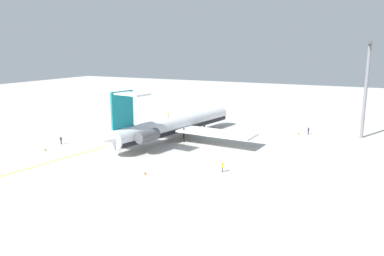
{
  "coord_description": "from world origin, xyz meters",
  "views": [
    {
      "loc": [
        72.68,
        49.75,
        19.93
      ],
      "look_at": [
        0.81,
        14.04,
        2.86
      ],
      "focal_mm": 35.27,
      "sensor_mm": 36.0,
      "label": 1
    }
  ],
  "objects_px": {
    "ground_crew_near_nose": "(61,139)",
    "ground_crew_starboard": "(222,166)",
    "main_jetliner": "(173,125)",
    "ground_crew_portside": "(308,130)",
    "ground_crew_near_tail": "(168,114)",
    "safety_cone_tail": "(145,173)",
    "safety_cone_nose": "(299,133)",
    "light_mast": "(366,86)",
    "safety_cone_wingtip": "(45,149)"
  },
  "relations": [
    {
      "from": "light_mast",
      "to": "safety_cone_nose",
      "type": "bearing_deg",
      "value": -77.82
    },
    {
      "from": "ground_crew_near_tail",
      "to": "ground_crew_near_nose",
      "type": "bearing_deg",
      "value": 57.08
    },
    {
      "from": "light_mast",
      "to": "main_jetliner",
      "type": "bearing_deg",
      "value": -60.79
    },
    {
      "from": "safety_cone_tail",
      "to": "light_mast",
      "type": "distance_m",
      "value": 53.78
    },
    {
      "from": "ground_crew_near_nose",
      "to": "ground_crew_starboard",
      "type": "xyz_separation_m",
      "value": [
        1.82,
        37.34,
        -0.01
      ]
    },
    {
      "from": "safety_cone_nose",
      "to": "safety_cone_tail",
      "type": "distance_m",
      "value": 43.55
    },
    {
      "from": "ground_crew_near_nose",
      "to": "ground_crew_portside",
      "type": "bearing_deg",
      "value": 107.67
    },
    {
      "from": "main_jetliner",
      "to": "safety_cone_nose",
      "type": "xyz_separation_m",
      "value": [
        -17.97,
        23.9,
        -3.04
      ]
    },
    {
      "from": "ground_crew_portside",
      "to": "ground_crew_near_tail",
      "type": "bearing_deg",
      "value": 28.55
    },
    {
      "from": "safety_cone_wingtip",
      "to": "safety_cone_tail",
      "type": "xyz_separation_m",
      "value": [
        3.31,
        25.72,
        0.0
      ]
    },
    {
      "from": "safety_cone_wingtip",
      "to": "main_jetliner",
      "type": "bearing_deg",
      "value": 136.21
    },
    {
      "from": "ground_crew_near_nose",
      "to": "safety_cone_wingtip",
      "type": "distance_m",
      "value": 5.25
    },
    {
      "from": "main_jetliner",
      "to": "ground_crew_starboard",
      "type": "relative_size",
      "value": 24.15
    },
    {
      "from": "ground_crew_near_tail",
      "to": "safety_cone_nose",
      "type": "height_order",
      "value": "ground_crew_near_tail"
    },
    {
      "from": "ground_crew_starboard",
      "to": "safety_cone_tail",
      "type": "xyz_separation_m",
      "value": [
        6.59,
        -10.7,
        -0.82
      ]
    },
    {
      "from": "main_jetliner",
      "to": "safety_cone_wingtip",
      "type": "relative_size",
      "value": 75.65
    },
    {
      "from": "ground_crew_portside",
      "to": "safety_cone_nose",
      "type": "xyz_separation_m",
      "value": [
        0.69,
        -2.1,
        -0.83
      ]
    },
    {
      "from": "safety_cone_nose",
      "to": "ground_crew_near_nose",
      "type": "bearing_deg",
      "value": -53.46
    },
    {
      "from": "ground_crew_starboard",
      "to": "light_mast",
      "type": "bearing_deg",
      "value": -147.2
    },
    {
      "from": "ground_crew_portside",
      "to": "safety_cone_tail",
      "type": "xyz_separation_m",
      "value": [
        41.02,
        -18.53,
        -0.83
      ]
    },
    {
      "from": "ground_crew_near_nose",
      "to": "ground_crew_starboard",
      "type": "bearing_deg",
      "value": 69.05
    },
    {
      "from": "safety_cone_nose",
      "to": "light_mast",
      "type": "relative_size",
      "value": 0.03
    },
    {
      "from": "ground_crew_near_nose",
      "to": "ground_crew_starboard",
      "type": "distance_m",
      "value": 37.38
    },
    {
      "from": "safety_cone_wingtip",
      "to": "ground_crew_near_nose",
      "type": "bearing_deg",
      "value": -169.91
    },
    {
      "from": "ground_crew_portside",
      "to": "ground_crew_starboard",
      "type": "bearing_deg",
      "value": 111.53
    },
    {
      "from": "safety_cone_nose",
      "to": "safety_cone_tail",
      "type": "height_order",
      "value": "same"
    },
    {
      "from": "main_jetliner",
      "to": "ground_crew_starboard",
      "type": "xyz_separation_m",
      "value": [
        15.77,
        18.17,
        -2.22
      ]
    },
    {
      "from": "ground_crew_near_tail",
      "to": "ground_crew_starboard",
      "type": "bearing_deg",
      "value": 104.78
    },
    {
      "from": "safety_cone_wingtip",
      "to": "safety_cone_tail",
      "type": "relative_size",
      "value": 1.0
    },
    {
      "from": "ground_crew_near_nose",
      "to": "safety_cone_wingtip",
      "type": "height_order",
      "value": "ground_crew_near_nose"
    },
    {
      "from": "ground_crew_near_nose",
      "to": "safety_cone_nose",
      "type": "relative_size",
      "value": 3.16
    },
    {
      "from": "ground_crew_near_tail",
      "to": "light_mast",
      "type": "relative_size",
      "value": 0.08
    },
    {
      "from": "ground_crew_near_tail",
      "to": "safety_cone_tail",
      "type": "relative_size",
      "value": 3.02
    },
    {
      "from": "main_jetliner",
      "to": "ground_crew_portside",
      "type": "height_order",
      "value": "main_jetliner"
    },
    {
      "from": "safety_cone_wingtip",
      "to": "light_mast",
      "type": "bearing_deg",
      "value": 125.68
    },
    {
      "from": "ground_crew_starboard",
      "to": "safety_cone_wingtip",
      "type": "distance_m",
      "value": 36.58
    },
    {
      "from": "ground_crew_near_nose",
      "to": "safety_cone_nose",
      "type": "xyz_separation_m",
      "value": [
        -31.92,
        43.06,
        -0.83
      ]
    },
    {
      "from": "main_jetliner",
      "to": "light_mast",
      "type": "xyz_separation_m",
      "value": [
        -20.86,
        37.32,
        8.5
      ]
    },
    {
      "from": "ground_crew_portside",
      "to": "safety_cone_wingtip",
      "type": "relative_size",
      "value": 3.16
    },
    {
      "from": "safety_cone_tail",
      "to": "ground_crew_near_nose",
      "type": "bearing_deg",
      "value": -107.53
    },
    {
      "from": "ground_crew_near_tail",
      "to": "ground_crew_portside",
      "type": "bearing_deg",
      "value": 148.87
    },
    {
      "from": "main_jetliner",
      "to": "light_mast",
      "type": "relative_size",
      "value": 1.96
    },
    {
      "from": "main_jetliner",
      "to": "safety_cone_tail",
      "type": "bearing_deg",
      "value": -151.78
    },
    {
      "from": "ground_crew_near_tail",
      "to": "ground_crew_starboard",
      "type": "relative_size",
      "value": 0.96
    },
    {
      "from": "safety_cone_wingtip",
      "to": "safety_cone_tail",
      "type": "distance_m",
      "value": 25.94
    },
    {
      "from": "ground_crew_near_nose",
      "to": "light_mast",
      "type": "relative_size",
      "value": 0.08
    },
    {
      "from": "ground_crew_near_tail",
      "to": "safety_cone_wingtip",
      "type": "relative_size",
      "value": 3.02
    },
    {
      "from": "ground_crew_near_tail",
      "to": "safety_cone_tail",
      "type": "bearing_deg",
      "value": 90.41
    },
    {
      "from": "light_mast",
      "to": "ground_crew_starboard",
      "type": "bearing_deg",
      "value": -27.6
    },
    {
      "from": "ground_crew_starboard",
      "to": "safety_cone_nose",
      "type": "distance_m",
      "value": 34.23
    }
  ]
}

